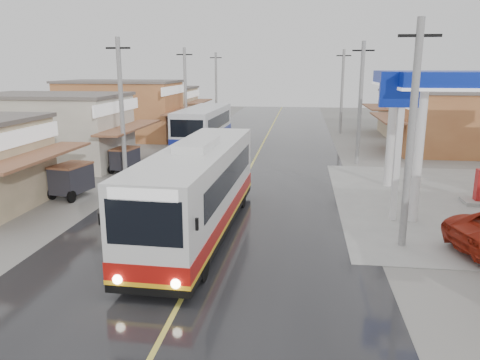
{
  "coord_description": "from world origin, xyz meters",
  "views": [
    {
      "loc": [
        3.21,
        -16.75,
        6.41
      ],
      "look_at": [
        0.75,
        1.96,
        1.82
      ],
      "focal_mm": 35.0,
      "sensor_mm": 36.0,
      "label": 1
    }
  ],
  "objects": [
    {
      "name": "ground",
      "position": [
        0.0,
        0.0,
        0.0
      ],
      "size": [
        120.0,
        120.0,
        0.0
      ],
      "primitive_type": "plane",
      "color": "slate",
      "rests_on": "ground"
    },
    {
      "name": "road",
      "position": [
        0.0,
        15.0,
        0.01
      ],
      "size": [
        12.0,
        90.0,
        0.02
      ],
      "primitive_type": "cube",
      "color": "black",
      "rests_on": "ground"
    },
    {
      "name": "centre_line",
      "position": [
        0.0,
        15.0,
        0.02
      ],
      "size": [
        0.15,
        90.0,
        0.01
      ],
      "primitive_type": "cube",
      "color": "#D8CC4C",
      "rests_on": "road"
    },
    {
      "name": "shopfronts_left",
      "position": [
        -13.0,
        18.0,
        0.0
      ],
      "size": [
        11.0,
        44.0,
        5.2
      ],
      "primitive_type": null,
      "color": "tan",
      "rests_on": "ground"
    },
    {
      "name": "utility_poles_left",
      "position": [
        -7.0,
        16.0,
        0.0
      ],
      "size": [
        1.6,
        50.0,
        8.0
      ],
      "primitive_type": null,
      "color": "gray",
      "rests_on": "ground"
    },
    {
      "name": "utility_poles_right",
      "position": [
        7.0,
        15.0,
        0.0
      ],
      "size": [
        1.6,
        36.0,
        8.0
      ],
      "primitive_type": null,
      "color": "gray",
      "rests_on": "ground"
    },
    {
      "name": "coach_bus",
      "position": [
        -0.65,
        0.37,
        1.78
      ],
      "size": [
        2.97,
        11.88,
        3.69
      ],
      "rotation": [
        0.0,
        0.0,
        -0.03
      ],
      "color": "silver",
      "rests_on": "road"
    },
    {
      "name": "second_bus",
      "position": [
        -4.38,
        19.0,
        1.76
      ],
      "size": [
        2.9,
        9.89,
        3.26
      ],
      "rotation": [
        0.0,
        0.0,
        -0.02
      ],
      "color": "silver",
      "rests_on": "road"
    },
    {
      "name": "cyclist",
      "position": [
        -3.53,
        3.42,
        0.73
      ],
      "size": [
        1.02,
        2.15,
        2.23
      ],
      "rotation": [
        0.0,
        0.0,
        -0.15
      ],
      "color": "black",
      "rests_on": "ground"
    },
    {
      "name": "tricycle_near",
      "position": [
        -8.13,
        4.67,
        0.97
      ],
      "size": [
        1.78,
        2.41,
        1.69
      ],
      "rotation": [
        0.0,
        0.0,
        -0.17
      ],
      "color": "#26262D",
      "rests_on": "ground"
    },
    {
      "name": "tricycle_far",
      "position": [
        -7.57,
        10.49,
        0.88
      ],
      "size": [
        1.55,
        2.15,
        1.53
      ],
      "rotation": [
        0.0,
        0.0,
        -0.13
      ],
      "color": "#26262D",
      "rests_on": "ground"
    },
    {
      "name": "tyre_stack",
      "position": [
        -5.66,
        5.47,
        0.25
      ],
      "size": [
        0.99,
        0.99,
        0.5
      ],
      "color": "black",
      "rests_on": "ground"
    }
  ]
}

